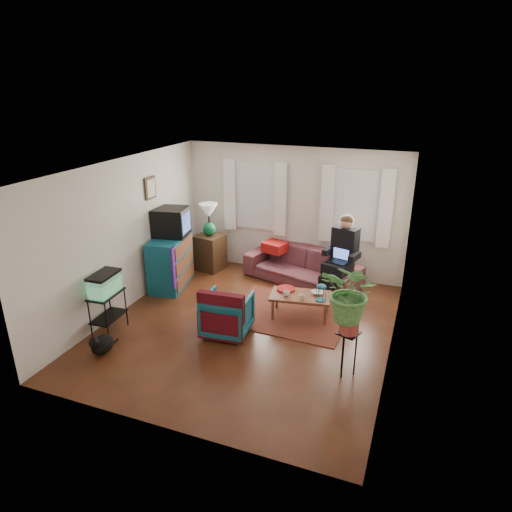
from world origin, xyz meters
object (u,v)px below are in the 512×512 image
at_px(dresser, 171,261).
at_px(plant_stand, 347,354).
at_px(sofa, 303,261).
at_px(armchair, 227,312).
at_px(aquarium_stand, 108,313).
at_px(side_table, 210,252).
at_px(coffee_table, 300,306).

relative_size(dresser, plant_stand, 1.70).
bearing_deg(sofa, dresser, -139.53).
distance_m(dresser, plant_stand, 4.10).
relative_size(sofa, armchair, 3.17).
relative_size(aquarium_stand, armchair, 0.93).
xyz_separation_m(sofa, dresser, (-2.34, -1.08, 0.05)).
bearing_deg(armchair, side_table, -62.63).
bearing_deg(plant_stand, side_table, 141.33).
relative_size(side_table, plant_stand, 1.15).
distance_m(sofa, side_table, 2.00).
height_order(dresser, coffee_table, dresser).
distance_m(sofa, aquarium_stand, 3.79).
distance_m(dresser, armchair, 2.17).
xyz_separation_m(dresser, armchair, (1.76, -1.25, -0.14)).
relative_size(armchair, plant_stand, 1.10).
distance_m(side_table, armchair, 2.69).
bearing_deg(plant_stand, armchair, 167.66).
bearing_deg(side_table, aquarium_stand, -96.82).
bearing_deg(dresser, armchair, -46.16).
xyz_separation_m(armchair, coffee_table, (0.94, 0.92, -0.16)).
height_order(aquarium_stand, armchair, armchair).
height_order(side_table, dresser, dresser).
xyz_separation_m(side_table, coffee_table, (2.36, -1.37, -0.17)).
relative_size(aquarium_stand, coffee_table, 0.67).
distance_m(coffee_table, plant_stand, 1.70).
bearing_deg(coffee_table, dresser, 163.89).
bearing_deg(dresser, aquarium_stand, -101.05).
relative_size(coffee_table, plant_stand, 1.52).
xyz_separation_m(dresser, plant_stand, (3.73, -1.68, -0.17)).
relative_size(armchair, coffee_table, 0.72).
bearing_deg(armchair, plant_stand, 163.08).
distance_m(aquarium_stand, plant_stand, 3.75).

